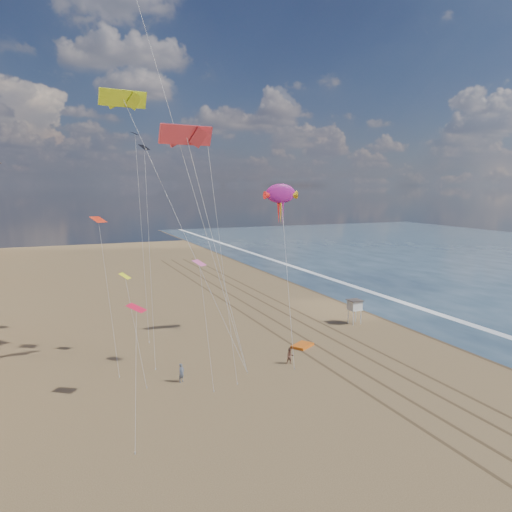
{
  "coord_description": "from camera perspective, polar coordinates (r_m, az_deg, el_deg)",
  "views": [
    {
      "loc": [
        -25.23,
        -25.14,
        17.34
      ],
      "look_at": [
        -3.86,
        26.0,
        9.5
      ],
      "focal_mm": 35.0,
      "sensor_mm": 36.0,
      "label": 1
    }
  ],
  "objects": [
    {
      "name": "lifeguard_stand",
      "position": [
        64.4,
        11.22,
        -5.55
      ],
      "size": [
        1.7,
        1.7,
        3.07
      ],
      "color": "white",
      "rests_on": "ground"
    },
    {
      "name": "tracks",
      "position": [
        64.12,
        3.94,
        -7.65
      ],
      "size": [
        7.68,
        120.0,
        0.01
      ],
      "color": "brown",
      "rests_on": "ground"
    },
    {
      "name": "show_kite",
      "position": [
        56.82,
        2.84,
        7.1
      ],
      "size": [
        4.07,
        5.82,
        19.49
      ],
      "color": "#AD1A85",
      "rests_on": "ground"
    },
    {
      "name": "kite_flyer_a",
      "position": [
        45.97,
        -8.52,
        -13.06
      ],
      "size": [
        0.74,
        0.67,
        1.7
      ],
      "primitive_type": "imported",
      "rotation": [
        0.0,
        0.0,
        0.55
      ],
      "color": "slate",
      "rests_on": "ground"
    },
    {
      "name": "wet_sand",
      "position": [
        80.62,
        11.26,
        -4.53
      ],
      "size": [
        260.0,
        260.0,
        0.0
      ],
      "primitive_type": "plane",
      "color": "#42301E",
      "rests_on": "ground"
    },
    {
      "name": "ground",
      "position": [
        39.61,
        21.2,
        -18.48
      ],
      "size": [
        260.0,
        260.0,
        0.0
      ],
      "primitive_type": "plane",
      "color": "brown",
      "rests_on": "ground"
    },
    {
      "name": "grounded_kite",
      "position": [
        55.16,
        5.32,
        -10.15
      ],
      "size": [
        2.92,
        2.65,
        0.28
      ],
      "primitive_type": "cube",
      "rotation": [
        0.0,
        0.0,
        0.57
      ],
      "color": "orange",
      "rests_on": "ground"
    },
    {
      "name": "kite_flyer_b",
      "position": [
        49.89,
        3.92,
        -11.37
      ],
      "size": [
        0.83,
        0.69,
        1.54
      ],
      "primitive_type": "imported",
      "rotation": [
        0.0,
        0.0,
        -0.15
      ],
      "color": "#8A5846",
      "rests_on": "ground"
    },
    {
      "name": "foam",
      "position": [
        82.99,
        13.67,
        -4.24
      ],
      "size": [
        260.0,
        260.0,
        0.0
      ],
      "primitive_type": "plane",
      "color": "white",
      "rests_on": "ground"
    },
    {
      "name": "parafoils",
      "position": [
        50.37,
        -12.77,
        21.06
      ],
      "size": [
        9.5,
        10.27,
        17.01
      ],
      "color": "black",
      "rests_on": "ground"
    },
    {
      "name": "small_kites",
      "position": [
        50.34,
        -12.33,
        5.09
      ],
      "size": [
        11.36,
        22.73,
        16.3
      ],
      "color": "pink",
      "rests_on": "ground"
    }
  ]
}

